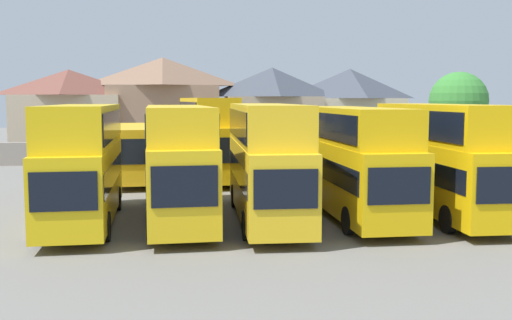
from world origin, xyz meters
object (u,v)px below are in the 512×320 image
at_px(bus_8, 273,148).
at_px(house_terrace_right, 272,109).
at_px(bus_2, 178,156).
at_px(bus_1, 83,158).
at_px(bus_3, 266,156).
at_px(tree_left_of_lot, 458,101).
at_px(bus_5, 441,153).
at_px(house_terrace_far_right, 349,109).
at_px(bus_7, 207,134).
at_px(house_terrace_centre, 163,105).
at_px(bus_9, 319,149).
at_px(house_terrace_left, 70,111).
at_px(bus_4, 353,156).
at_px(bus_6, 134,150).

xyz_separation_m(bus_8, house_terrace_right, (3.22, 19.05, 2.23)).
bearing_deg(bus_2, bus_1, -87.67).
bearing_deg(bus_2, bus_3, 78.83).
bearing_deg(tree_left_of_lot, bus_5, -118.43).
bearing_deg(tree_left_of_lot, house_terrace_far_right, 113.94).
relative_size(bus_3, bus_7, 0.95).
relative_size(house_terrace_centre, house_terrace_far_right, 1.08).
xyz_separation_m(bus_9, house_terrace_left, (-18.97, 18.98, 2.14)).
distance_m(bus_2, bus_4, 7.62).
distance_m(bus_8, house_terrace_left, 24.84).
bearing_deg(bus_7, bus_9, 83.24).
height_order(bus_1, bus_2, bus_1).
relative_size(house_terrace_centre, house_terrace_right, 1.14).
distance_m(bus_3, house_terrace_far_right, 36.97).
relative_size(bus_3, bus_9, 0.98).
relative_size(bus_4, house_terrace_far_right, 1.08).
bearing_deg(house_terrace_left, bus_9, -45.02).
bearing_deg(bus_9, house_terrace_right, -176.68).
distance_m(bus_9, house_terrace_centre, 22.06).
bearing_deg(house_terrace_centre, bus_3, -81.94).
xyz_separation_m(bus_4, bus_8, (-1.28, 13.19, -0.75)).
bearing_deg(bus_6, tree_left_of_lot, 104.51).
relative_size(bus_6, house_terrace_far_right, 1.04).
height_order(bus_6, bus_7, bus_7).
bearing_deg(bus_3, bus_2, -97.25).
bearing_deg(bus_8, bus_3, -8.72).
bearing_deg(house_terrace_far_right, house_terrace_right, -168.93).
relative_size(bus_4, house_terrace_centre, 1.00).
relative_size(bus_3, bus_4, 1.02).
bearing_deg(bus_5, tree_left_of_lot, 153.30).
height_order(bus_4, house_terrace_right, house_terrace_right).
height_order(bus_3, bus_4, bus_3).
distance_m(bus_8, tree_left_of_lot, 19.14).
bearing_deg(bus_4, bus_9, 172.54).
bearing_deg(house_terrace_centre, house_terrace_far_right, 4.17).
distance_m(bus_4, house_terrace_left, 36.50).
distance_m(bus_7, tree_left_of_lot, 22.76).
bearing_deg(bus_8, house_terrace_left, -137.89).
bearing_deg(house_terrace_centre, bus_6, -94.88).
bearing_deg(bus_4, bus_3, -85.45).
xyz_separation_m(bus_1, house_terrace_centre, (2.94, 32.40, 1.86)).
relative_size(bus_1, bus_4, 0.95).
bearing_deg(house_terrace_left, bus_2, -73.34).
height_order(bus_2, tree_left_of_lot, tree_left_of_lot).
xyz_separation_m(bus_5, house_terrace_right, (-2.00, 32.49, 1.41)).
xyz_separation_m(bus_9, house_terrace_far_right, (8.38, 20.64, 2.32)).
distance_m(house_terrace_right, house_terrace_far_right, 8.43).
relative_size(bus_8, house_terrace_far_right, 1.23).
relative_size(bus_9, house_terrace_far_right, 1.13).
distance_m(bus_2, house_terrace_left, 33.27).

